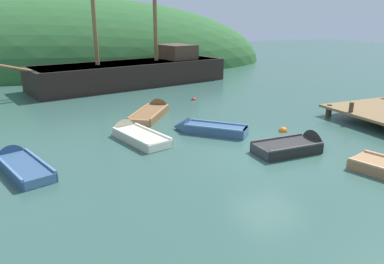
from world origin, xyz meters
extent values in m
plane|color=#33564C|center=(0.00, 0.00, 0.00)|extent=(120.00, 120.00, 0.00)
cylinder|color=#4F3D27|center=(5.80, 3.25, -0.02)|extent=(0.28, 0.28, 1.16)
cylinder|color=#4F3D27|center=(9.59, 3.25, -0.02)|extent=(0.28, 0.28, 1.16)
cylinder|color=#4F3D27|center=(5.70, 1.80, 0.78)|extent=(0.20, 0.20, 0.45)
ellipsoid|color=#2D602D|center=(-4.07, 28.22, 0.00)|extent=(42.33, 18.44, 13.57)
cube|color=black|center=(-0.95, 16.05, 0.43)|extent=(14.84, 7.26, 2.46)
cube|color=#997A51|center=(-0.95, 16.05, 1.61)|extent=(14.21, 6.81, 0.10)
cylinder|color=olive|center=(-9.07, 14.18, 1.96)|extent=(2.92, 0.86, 0.97)
cylinder|color=olive|center=(-3.45, 15.47, 5.86)|extent=(0.28, 0.28, 8.39)
cylinder|color=olive|center=(1.14, 16.53, 5.44)|extent=(0.30, 0.30, 7.55)
cube|color=#4C3828|center=(2.94, 16.95, 2.21)|extent=(2.80, 3.33, 1.10)
cube|color=tan|center=(2.03, -2.03, 0.16)|extent=(1.08, 0.44, 0.30)
cube|color=tan|center=(2.25, -2.72, 0.25)|extent=(1.12, 0.50, 0.05)
cube|color=beige|center=(-3.94, 3.16, 0.10)|extent=(1.81, 2.97, 0.43)
cone|color=beige|center=(-4.39, 4.83, 0.10)|extent=(1.21, 0.95, 1.07)
cube|color=white|center=(-3.59, 1.87, 0.16)|extent=(1.01, 0.38, 0.30)
cube|color=white|center=(-4.06, 3.63, 0.25)|extent=(1.05, 0.44, 0.05)
cube|color=white|center=(-3.81, 2.69, 0.25)|extent=(1.05, 0.44, 0.05)
cube|color=white|center=(-3.43, 3.30, 0.34)|extent=(0.79, 2.64, 0.07)
cube|color=white|center=(-4.44, 3.02, 0.34)|extent=(0.79, 2.64, 0.07)
cube|color=#335175|center=(-8.17, 1.64, 0.09)|extent=(1.82, 2.91, 0.42)
cone|color=#335175|center=(-8.70, 3.25, 0.09)|extent=(1.14, 0.95, 0.97)
cube|color=#4F75A1|center=(-7.76, 0.39, 0.15)|extent=(0.91, 0.40, 0.29)
cube|color=#4F75A1|center=(-8.32, 2.09, 0.24)|extent=(0.95, 0.46, 0.05)
cube|color=#4F75A1|center=(-8.02, 1.18, 0.24)|extent=(0.95, 0.46, 0.05)
cube|color=#4F75A1|center=(-7.72, 1.78, 0.33)|extent=(0.91, 2.56, 0.07)
cube|color=#4F75A1|center=(-8.62, 1.49, 0.33)|extent=(0.91, 2.56, 0.07)
cube|color=black|center=(0.57, -0.18, 0.12)|extent=(2.34, 1.24, 0.48)
cone|color=black|center=(2.04, -0.18, 0.12)|extent=(0.60, 1.18, 1.18)
cube|color=#3B3B3B|center=(-0.55, -0.18, 0.19)|extent=(0.12, 1.11, 0.33)
cube|color=#3B3B3B|center=(0.98, -0.18, 0.30)|extent=(0.18, 1.14, 0.05)
cube|color=#3B3B3B|center=(0.16, -0.18, 0.30)|extent=(0.18, 1.14, 0.05)
cube|color=#3B3B3B|center=(0.57, -0.76, 0.39)|extent=(2.29, 0.08, 0.07)
cube|color=#3B3B3B|center=(0.57, 0.40, 0.39)|extent=(2.29, 0.08, 0.07)
cube|color=brown|center=(-2.55, 6.54, 0.09)|extent=(2.72, 3.22, 0.43)
cone|color=brown|center=(-1.44, 8.14, 0.09)|extent=(1.32, 1.24, 1.08)
cube|color=#AE7B4F|center=(-3.42, 5.30, 0.16)|extent=(0.91, 0.68, 0.30)
cube|color=#AE7B4F|center=(-2.24, 6.99, 0.25)|extent=(0.96, 0.74, 0.05)
cube|color=#AE7B4F|center=(-2.87, 6.09, 0.25)|extent=(0.96, 0.74, 0.05)
cube|color=#AE7B4F|center=(-2.12, 6.24, 0.34)|extent=(1.82, 2.57, 0.07)
cube|color=#AE7B4F|center=(-2.99, 6.84, 0.34)|extent=(1.82, 2.57, 0.07)
cube|color=#335175|center=(-0.75, 2.89, 0.11)|extent=(2.52, 2.53, 0.47)
cone|color=#335175|center=(-1.90, 4.05, 0.11)|extent=(1.11, 1.11, 0.91)
cube|color=#4F75A1|center=(0.14, 2.00, 0.18)|extent=(0.69, 0.69, 0.33)
cube|color=#4F75A1|center=(-1.07, 3.22, 0.29)|extent=(0.75, 0.75, 0.05)
cube|color=#4F75A1|center=(-0.42, 2.57, 0.29)|extent=(0.75, 0.75, 0.05)
cube|color=#4F75A1|center=(-0.44, 3.20, 0.38)|extent=(1.86, 1.87, 0.07)
cube|color=#4F75A1|center=(-1.06, 2.58, 0.38)|extent=(1.86, 1.87, 0.07)
sphere|color=orange|center=(2.09, 2.01, 0.00)|extent=(0.39, 0.39, 0.39)
sphere|color=red|center=(1.11, 9.41, 0.00)|extent=(0.29, 0.29, 0.29)
camera|label=1|loc=(-7.54, -10.17, 4.67)|focal=33.85mm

